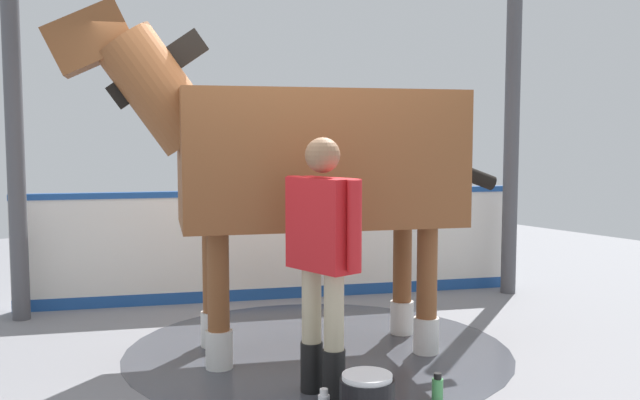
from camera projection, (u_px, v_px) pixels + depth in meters
name	position (u px, v px, depth m)	size (l,w,h in m)	color
ground_plane	(279.00, 357.00, 5.46)	(16.00, 16.00, 0.02)	gray
wet_patch	(318.00, 349.00, 5.63)	(3.06, 3.06, 0.00)	#42444C
barrier_wall	(279.00, 248.00, 7.36)	(4.93, 1.93, 1.15)	white
roof_post_near	(15.00, 151.00, 6.42)	(0.16, 0.16, 3.14)	#4C4C51
roof_post_far	(511.00, 149.00, 7.54)	(0.16, 0.16, 3.14)	#4C4C51
horse	(303.00, 159.00, 5.46)	(3.36, 1.71, 2.68)	brown
handler	(323.00, 248.00, 4.53)	(0.28, 0.68, 1.69)	black
bottle_spray	(437.00, 391.00, 4.45)	(0.07, 0.07, 0.21)	#4CA559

